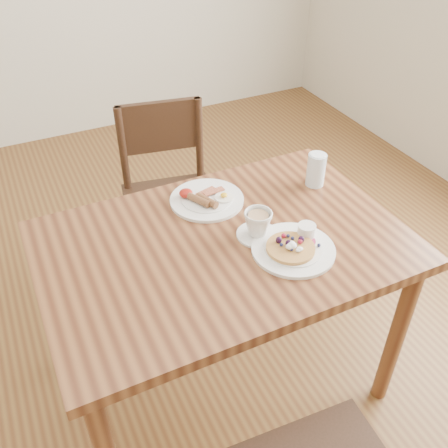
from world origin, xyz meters
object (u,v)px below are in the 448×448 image
(dining_table, at_px, (224,263))
(teacup_saucer, at_px, (258,225))
(breakfast_plate, at_px, (206,199))
(pancake_plate, at_px, (294,247))
(water_glass, at_px, (316,170))
(chair_far, at_px, (169,191))

(dining_table, distance_m, teacup_saucer, 0.18)
(breakfast_plate, bearing_deg, teacup_saucer, -73.77)
(pancake_plate, bearing_deg, breakfast_plate, 111.22)
(pancake_plate, distance_m, teacup_saucer, 0.14)
(pancake_plate, xyz_separation_m, teacup_saucer, (-0.07, 0.12, 0.03))
(breakfast_plate, xyz_separation_m, water_glass, (0.42, -0.07, 0.05))
(breakfast_plate, bearing_deg, chair_far, 87.25)
(chair_far, relative_size, breakfast_plate, 3.26)
(breakfast_plate, height_order, teacup_saucer, teacup_saucer)
(chair_far, bearing_deg, water_glass, 135.50)
(chair_far, distance_m, water_glass, 0.76)
(dining_table, xyz_separation_m, chair_far, (0.06, 0.72, -0.16))
(teacup_saucer, bearing_deg, chair_far, 93.91)
(dining_table, xyz_separation_m, teacup_saucer, (0.11, -0.02, 0.14))
(dining_table, xyz_separation_m, breakfast_plate, (0.04, 0.23, 0.11))
(water_glass, bearing_deg, teacup_saucer, -152.71)
(water_glass, bearing_deg, pancake_plate, -133.13)
(breakfast_plate, bearing_deg, water_glass, -10.07)
(teacup_saucer, bearing_deg, dining_table, 168.51)
(teacup_saucer, height_order, water_glass, water_glass)
(chair_far, height_order, breakfast_plate, chair_far)
(dining_table, bearing_deg, breakfast_plate, 80.57)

